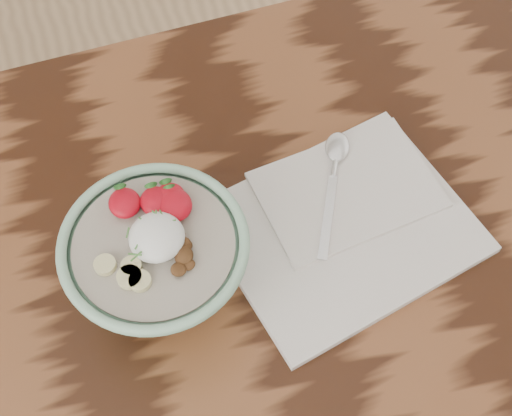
# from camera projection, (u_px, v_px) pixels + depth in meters

# --- Properties ---
(table) EXTENTS (1.60, 0.90, 0.75)m
(table) POSITION_uv_depth(u_px,v_px,m) (124.00, 396.00, 0.82)
(table) COLOR black
(table) RESTS_ON ground
(breakfast_bowl) EXTENTS (0.19, 0.19, 0.13)m
(breakfast_bowl) POSITION_uv_depth(u_px,v_px,m) (158.00, 261.00, 0.74)
(breakfast_bowl) COLOR #94C7A7
(breakfast_bowl) RESTS_ON table
(napkin) EXTENTS (0.32, 0.28, 0.02)m
(napkin) POSITION_uv_depth(u_px,v_px,m) (344.00, 220.00, 0.83)
(napkin) COLOR silver
(napkin) RESTS_ON table
(spoon) EXTENTS (0.10, 0.16, 0.01)m
(spoon) POSITION_uv_depth(u_px,v_px,m) (335.00, 164.00, 0.85)
(spoon) COLOR silver
(spoon) RESTS_ON napkin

